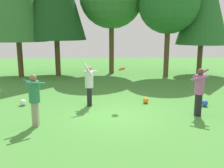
{
  "coord_description": "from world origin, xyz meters",
  "views": [
    {
      "loc": [
        -0.52,
        -8.88,
        3.01
      ],
      "look_at": [
        -0.17,
        0.46,
        1.05
      ],
      "focal_mm": 40.44,
      "sensor_mm": 36.0,
      "label": 1
    }
  ],
  "objects_px": {
    "person_catcher": "(199,88)",
    "tree_right": "(169,3)",
    "person_thrower": "(89,82)",
    "person_bystander": "(34,96)",
    "frisbee": "(122,69)",
    "ball_white": "(23,102)",
    "ball_blue": "(205,103)",
    "ball_orange": "(146,100)"
  },
  "relations": [
    {
      "from": "person_thrower",
      "to": "ball_orange",
      "type": "height_order",
      "value": "person_thrower"
    },
    {
      "from": "person_catcher",
      "to": "ball_blue",
      "type": "relative_size",
      "value": 6.66
    },
    {
      "from": "person_bystander",
      "to": "tree_right",
      "type": "height_order",
      "value": "tree_right"
    },
    {
      "from": "ball_blue",
      "to": "tree_right",
      "type": "relative_size",
      "value": 0.04
    },
    {
      "from": "frisbee",
      "to": "tree_right",
      "type": "bearing_deg",
      "value": 63.24
    },
    {
      "from": "person_catcher",
      "to": "tree_right",
      "type": "bearing_deg",
      "value": -72.35
    },
    {
      "from": "person_catcher",
      "to": "ball_orange",
      "type": "height_order",
      "value": "person_catcher"
    },
    {
      "from": "person_thrower",
      "to": "ball_orange",
      "type": "xyz_separation_m",
      "value": [
        2.37,
        0.28,
        -0.86
      ]
    },
    {
      "from": "person_catcher",
      "to": "frisbee",
      "type": "xyz_separation_m",
      "value": [
        -2.68,
        1.18,
        0.52
      ]
    },
    {
      "from": "person_thrower",
      "to": "person_bystander",
      "type": "xyz_separation_m",
      "value": [
        -1.62,
        -2.21,
        0.03
      ]
    },
    {
      "from": "person_catcher",
      "to": "person_bystander",
      "type": "relative_size",
      "value": 1.02
    },
    {
      "from": "person_catcher",
      "to": "person_bystander",
      "type": "xyz_separation_m",
      "value": [
        -5.61,
        -0.82,
        -0.02
      ]
    },
    {
      "from": "person_thrower",
      "to": "ball_blue",
      "type": "height_order",
      "value": "person_thrower"
    },
    {
      "from": "tree_right",
      "to": "ball_white",
      "type": "bearing_deg",
      "value": -138.67
    },
    {
      "from": "person_bystander",
      "to": "person_catcher",
      "type": "bearing_deg",
      "value": -26.06
    },
    {
      "from": "tree_right",
      "to": "frisbee",
      "type": "bearing_deg",
      "value": -116.76
    },
    {
      "from": "ball_blue",
      "to": "tree_right",
      "type": "height_order",
      "value": "tree_right"
    },
    {
      "from": "ball_blue",
      "to": "ball_orange",
      "type": "bearing_deg",
      "value": 167.13
    },
    {
      "from": "ball_orange",
      "to": "person_bystander",
      "type": "bearing_deg",
      "value": -147.99
    },
    {
      "from": "tree_right",
      "to": "person_catcher",
      "type": "bearing_deg",
      "value": -96.06
    },
    {
      "from": "person_bystander",
      "to": "frisbee",
      "type": "height_order",
      "value": "person_bystander"
    },
    {
      "from": "person_catcher",
      "to": "person_bystander",
      "type": "distance_m",
      "value": 5.67
    },
    {
      "from": "ball_blue",
      "to": "person_thrower",
      "type": "bearing_deg",
      "value": 176.96
    },
    {
      "from": "frisbee",
      "to": "ball_orange",
      "type": "height_order",
      "value": "frisbee"
    },
    {
      "from": "ball_blue",
      "to": "ball_white",
      "type": "distance_m",
      "value": 7.48
    },
    {
      "from": "frisbee",
      "to": "ball_blue",
      "type": "relative_size",
      "value": 1.4
    },
    {
      "from": "person_catcher",
      "to": "frisbee",
      "type": "bearing_deg",
      "value": -0.0
    },
    {
      "from": "ball_white",
      "to": "ball_orange",
      "type": "bearing_deg",
      "value": 1.54
    },
    {
      "from": "person_catcher",
      "to": "ball_white",
      "type": "xyz_separation_m",
      "value": [
        -6.74,
        1.53,
        -0.9
      ]
    },
    {
      "from": "person_thrower",
      "to": "person_bystander",
      "type": "height_order",
      "value": "person_thrower"
    },
    {
      "from": "frisbee",
      "to": "ball_white",
      "type": "height_order",
      "value": "frisbee"
    },
    {
      "from": "person_bystander",
      "to": "ball_blue",
      "type": "distance_m",
      "value": 6.69
    },
    {
      "from": "person_thrower",
      "to": "person_bystander",
      "type": "distance_m",
      "value": 2.74
    },
    {
      "from": "ball_blue",
      "to": "person_catcher",
      "type": "bearing_deg",
      "value": -122.52
    },
    {
      "from": "person_thrower",
      "to": "person_catcher",
      "type": "height_order",
      "value": "person_thrower"
    },
    {
      "from": "frisbee",
      "to": "ball_orange",
      "type": "distance_m",
      "value": 1.85
    },
    {
      "from": "person_catcher",
      "to": "tree_right",
      "type": "xyz_separation_m",
      "value": [
        0.87,
        8.23,
        3.77
      ]
    },
    {
      "from": "person_thrower",
      "to": "frisbee",
      "type": "relative_size",
      "value": 5.0
    },
    {
      "from": "frisbee",
      "to": "tree_right",
      "type": "xyz_separation_m",
      "value": [
        3.56,
        7.05,
        3.25
      ]
    },
    {
      "from": "person_thrower",
      "to": "ball_white",
      "type": "relative_size",
      "value": 7.0
    },
    {
      "from": "frisbee",
      "to": "ball_orange",
      "type": "xyz_separation_m",
      "value": [
        1.07,
        0.49,
        -1.43
      ]
    },
    {
      "from": "person_thrower",
      "to": "frisbee",
      "type": "bearing_deg",
      "value": 0.0
    }
  ]
}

